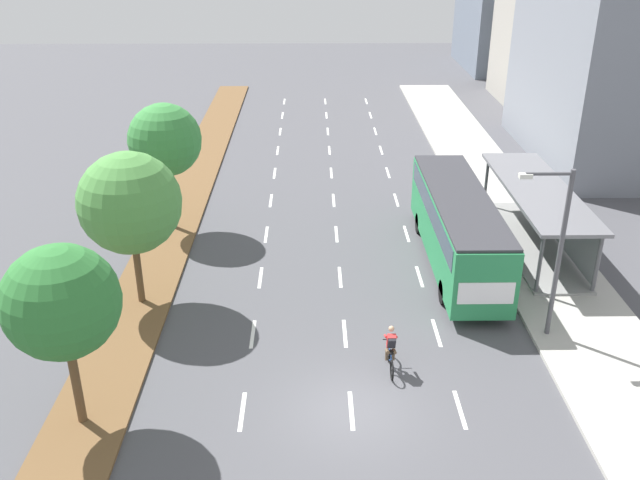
# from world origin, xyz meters

# --- Properties ---
(ground_plane) EXTENTS (140.00, 140.00, 0.00)m
(ground_plane) POSITION_xyz_m (0.00, 0.00, 0.00)
(ground_plane) COLOR #4C4C51
(median_strip) EXTENTS (2.60, 52.00, 0.12)m
(median_strip) POSITION_xyz_m (-8.30, 20.00, 0.06)
(median_strip) COLOR brown
(median_strip) RESTS_ON ground
(sidewalk_right) EXTENTS (4.50, 52.00, 0.15)m
(sidewalk_right) POSITION_xyz_m (9.25, 20.00, 0.07)
(sidewalk_right) COLOR #ADAAA3
(sidewalk_right) RESTS_ON ground
(lane_divider_left) EXTENTS (0.14, 47.04, 0.01)m
(lane_divider_left) POSITION_xyz_m (-3.50, 18.02, 0.00)
(lane_divider_left) COLOR white
(lane_divider_left) RESTS_ON ground
(lane_divider_center) EXTENTS (0.14, 47.04, 0.01)m
(lane_divider_center) POSITION_xyz_m (0.00, 18.02, 0.00)
(lane_divider_center) COLOR white
(lane_divider_center) RESTS_ON ground
(lane_divider_right) EXTENTS (0.14, 47.04, 0.01)m
(lane_divider_right) POSITION_xyz_m (3.50, 18.02, 0.00)
(lane_divider_right) COLOR white
(lane_divider_right) RESTS_ON ground
(bus_shelter) EXTENTS (2.90, 10.35, 2.86)m
(bus_shelter) POSITION_xyz_m (9.53, 11.94, 1.87)
(bus_shelter) COLOR gray
(bus_shelter) RESTS_ON sidewalk_right
(bus) EXTENTS (2.54, 11.29, 3.37)m
(bus) POSITION_xyz_m (5.25, 10.21, 2.07)
(bus) COLOR #28844C
(bus) RESTS_ON ground
(cyclist) EXTENTS (0.46, 1.82, 1.71)m
(cyclist) POSITION_xyz_m (1.47, 2.17, 0.79)
(cyclist) COLOR black
(cyclist) RESTS_ON ground
(median_tree_nearest) EXTENTS (3.42, 3.42, 5.97)m
(median_tree_nearest) POSITION_xyz_m (-8.43, -0.51, 4.37)
(median_tree_nearest) COLOR brown
(median_tree_nearest) RESTS_ON median_strip
(median_tree_second) EXTENTS (3.99, 3.99, 6.30)m
(median_tree_second) POSITION_xyz_m (-8.20, 6.88, 4.42)
(median_tree_second) COLOR brown
(median_tree_second) RESTS_ON median_strip
(median_tree_third) EXTENTS (3.52, 3.52, 6.31)m
(median_tree_third) POSITION_xyz_m (-8.24, 14.27, 4.65)
(median_tree_third) COLOR brown
(median_tree_third) RESTS_ON median_strip
(streetlight) EXTENTS (1.91, 0.24, 6.50)m
(streetlight) POSITION_xyz_m (7.42, 4.19, 3.89)
(streetlight) COLOR #4C4C51
(streetlight) RESTS_ON sidewalk_right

